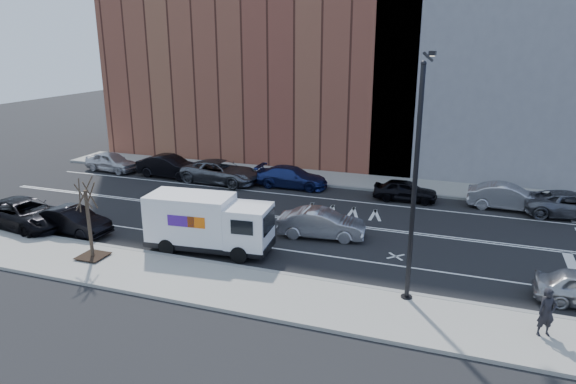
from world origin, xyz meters
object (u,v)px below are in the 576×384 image
Objects in this scene: far_parked_a at (112,162)px; pedestrian at (547,312)px; fedex_van at (208,222)px; driving_sedan at (321,224)px; far_parked_b at (170,166)px.

pedestrian is at bearing -109.01° from far_parked_a.
driving_sedan is (4.57, 3.51, -0.71)m from fedex_van.
pedestrian is (9.65, -6.43, 0.28)m from driving_sedan.
far_parked_b is at bearing -83.06° from far_parked_a.
pedestrian reaches higher than far_parked_a.
fedex_van is 14.44m from far_parked_b.
pedestrian reaches higher than far_parked_b.
far_parked_b is 2.83× the size of pedestrian.
fedex_van reaches higher than driving_sedan.
pedestrian is (28.49, -14.11, 0.27)m from far_parked_a.
far_parked_b is 1.10× the size of driving_sedan.
driving_sedan is 2.57× the size of pedestrian.
fedex_van reaches higher than far_parked_b.
fedex_van is 5.81m from driving_sedan.
fedex_van is at bearing -120.78° from far_parked_a.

